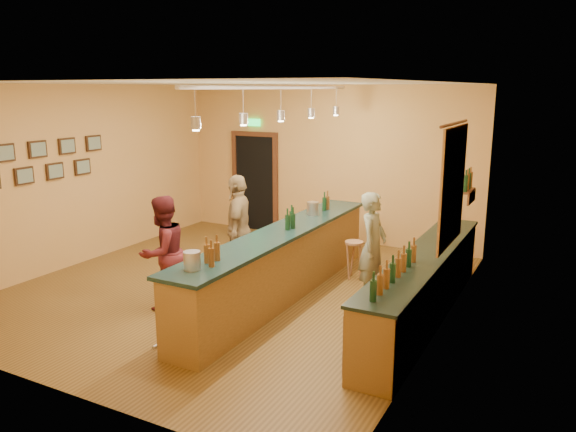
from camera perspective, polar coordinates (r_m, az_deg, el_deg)
The scene contains 17 objects.
floor at distance 9.11m, azimuth -5.39°, elevation -7.30°, with size 7.00×7.00×0.00m, color brown.
ceiling at distance 8.55m, azimuth -5.85°, elevation 13.27°, with size 6.50×7.00×0.02m, color silver.
wall_back at distance 11.73m, azimuth 3.85°, elevation 5.34°, with size 6.50×0.02×3.20m, color tan.
wall_front at distance 6.15m, azimuth -23.83°, elevation -2.67°, with size 6.50×0.02×3.20m, color tan.
wall_left at distance 10.80m, azimuth -20.21°, elevation 3.93°, with size 0.02×7.00×3.20m, color tan.
wall_right at distance 7.44m, azimuth 15.80°, elevation 0.51°, with size 0.02×7.00×3.20m, color tan.
doorway at distance 12.56m, azimuth -3.34°, elevation 3.66°, with size 1.15×0.09×2.48m.
tapestry at distance 7.78m, azimuth 16.40°, elevation 2.87°, with size 0.03×1.40×1.60m, color maroon.
bottle_shelf at distance 9.28m, azimuth 17.87°, elevation 3.16°, with size 0.17×0.55×0.54m.
picture_grid at distance 10.25m, azimuth -23.31°, elevation 5.21°, with size 0.06×2.20×0.70m, color #382111, non-canonical shape.
back_counter at distance 7.97m, azimuth 13.61°, elevation -6.89°, with size 0.60×4.55×1.27m.
tasting_bar at distance 8.50m, azimuth -0.70°, elevation -4.41°, with size 0.73×5.10×1.38m.
pendant_track at distance 8.12m, azimuth -0.72°, elevation 11.82°, with size 0.11×4.60×0.50m.
bartender at distance 8.54m, azimuth 8.61°, elevation -3.00°, with size 0.59×0.39×1.63m, color gray.
customer_a at distance 8.26m, azimuth -12.59°, elevation -3.65°, with size 0.80×0.63×1.65m, color #59191E.
customer_b at distance 9.14m, azimuth -5.04°, elevation -1.33°, with size 1.05×0.44×1.79m, color #997A51.
bar_stool at distance 9.45m, azimuth 6.71°, elevation -3.44°, with size 0.31×0.31×0.64m.
Camera 1 is at (4.72, -7.13, 3.13)m, focal length 35.00 mm.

